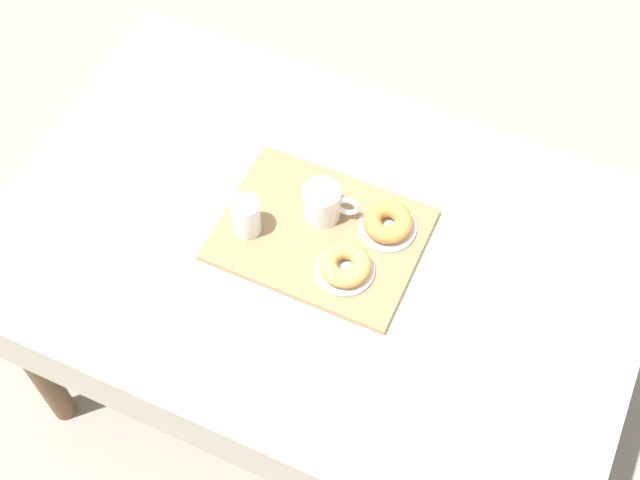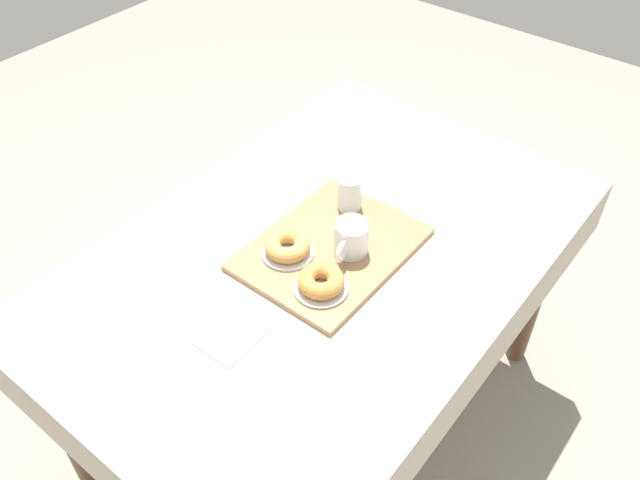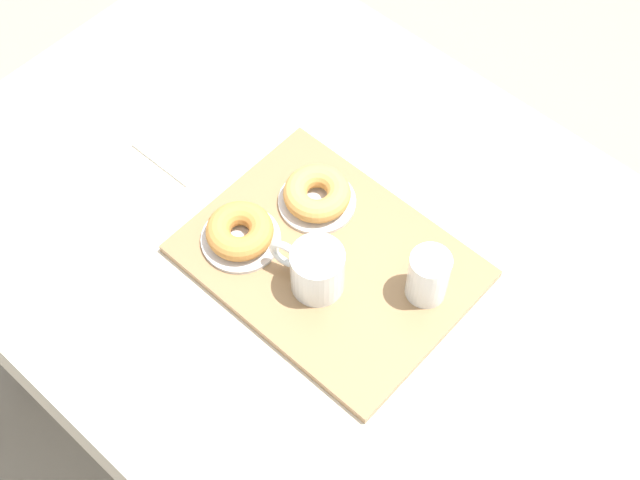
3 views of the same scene
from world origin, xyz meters
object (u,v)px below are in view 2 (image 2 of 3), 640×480
object	(u,v)px
dining_table	(325,276)
serving_tray	(330,249)
donut_plate_left	(321,288)
paper_napkin	(231,335)
sugar_donut_left	(321,281)
donut_plate_right	(288,252)
water_glass_near	(350,194)
tea_mug_left	(351,239)
sugar_donut_right	(287,245)

from	to	relation	value
dining_table	serving_tray	distance (m)	0.11
donut_plate_left	paper_napkin	xyz separation A→B (m)	(-0.22, 0.07, -0.02)
sugar_donut_left	donut_plate_right	distance (m)	0.14
dining_table	water_glass_near	size ratio (longest dim) A/B	15.29
water_glass_near	donut_plate_left	distance (m)	0.31
water_glass_near	sugar_donut_left	distance (m)	0.31
donut_plate_right	serving_tray	bearing A→B (deg)	-38.77
sugar_donut_left	donut_plate_right	world-z (taller)	sugar_donut_left
serving_tray	tea_mug_left	xyz separation A→B (m)	(0.02, -0.05, 0.05)
water_glass_near	sugar_donut_right	bearing A→B (deg)	177.42
dining_table	serving_tray	bearing A→B (deg)	-100.40
donut_plate_right	sugar_donut_right	distance (m)	0.02
donut_plate_left	sugar_donut_left	size ratio (longest dim) A/B	1.19
tea_mug_left	paper_napkin	bearing A→B (deg)	171.74
dining_table	donut_plate_right	bearing A→B (deg)	151.64
tea_mug_left	donut_plate_left	world-z (taller)	tea_mug_left
sugar_donut_left	tea_mug_left	bearing A→B (deg)	8.68
serving_tray	sugar_donut_right	world-z (taller)	sugar_donut_right
dining_table	sugar_donut_left	world-z (taller)	sugar_donut_left
tea_mug_left	sugar_donut_right	bearing A→B (deg)	131.82
donut_plate_right	dining_table	bearing A→B (deg)	-28.36
dining_table	paper_napkin	size ratio (longest dim) A/B	10.39
serving_tray	donut_plate_left	bearing A→B (deg)	-150.87
dining_table	tea_mug_left	distance (m)	0.17
dining_table	tea_mug_left	bearing A→B (deg)	-77.11
serving_tray	sugar_donut_left	xyz separation A→B (m)	(-0.12, -0.07, 0.04)
donut_plate_left	donut_plate_right	distance (m)	0.14
dining_table	serving_tray	size ratio (longest dim) A/B	3.26
tea_mug_left	donut_plate_left	bearing A→B (deg)	-171.32
donut_plate_left	sugar_donut_right	world-z (taller)	sugar_donut_right
donut_plate_left	water_glass_near	bearing A→B (deg)	24.32
tea_mug_left	sugar_donut_left	distance (m)	0.15
water_glass_near	donut_plate_right	world-z (taller)	water_glass_near
dining_table	sugar_donut_right	distance (m)	0.18
sugar_donut_right	dining_table	bearing A→B (deg)	-28.36
water_glass_near	sugar_donut_right	size ratio (longest dim) A/B	0.84
donut_plate_left	donut_plate_right	world-z (taller)	same
dining_table	tea_mug_left	size ratio (longest dim) A/B	11.31
donut_plate_right	paper_napkin	distance (m)	0.27
dining_table	paper_napkin	xyz separation A→B (m)	(-0.35, -0.01, 0.11)
water_glass_near	tea_mug_left	bearing A→B (deg)	-142.31
serving_tray	water_glass_near	world-z (taller)	water_glass_near
water_glass_near	paper_napkin	bearing A→B (deg)	-174.18
serving_tray	donut_plate_left	xyz separation A→B (m)	(-0.12, -0.07, 0.01)
sugar_donut_right	tea_mug_left	bearing A→B (deg)	-48.18
dining_table	water_glass_near	bearing A→B (deg)	13.61
paper_napkin	tea_mug_left	bearing A→B (deg)	-8.26
donut_plate_left	sugar_donut_left	world-z (taller)	sugar_donut_left
serving_tray	sugar_donut_right	bearing A→B (deg)	141.23
water_glass_near	donut_plate_right	distance (m)	0.24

